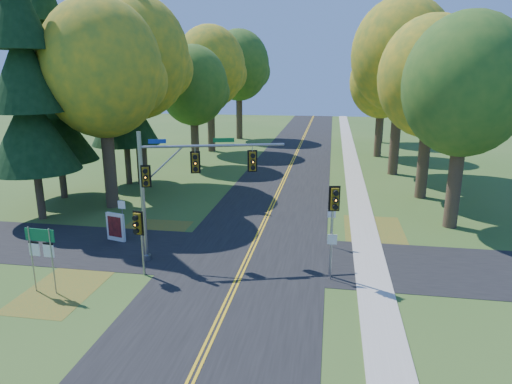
% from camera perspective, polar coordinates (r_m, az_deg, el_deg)
% --- Properties ---
extents(ground, '(160.00, 160.00, 0.00)m').
position_cam_1_polar(ground, '(22.28, -1.86, -10.02)').
color(ground, '#30511C').
rests_on(ground, ground).
extents(road_main, '(8.00, 160.00, 0.02)m').
position_cam_1_polar(road_main, '(22.27, -1.86, -9.99)').
color(road_main, black).
rests_on(road_main, ground).
extents(road_cross, '(60.00, 6.00, 0.02)m').
position_cam_1_polar(road_cross, '(24.07, -0.92, -8.02)').
color(road_cross, black).
rests_on(road_cross, ground).
extents(centerline_left, '(0.10, 160.00, 0.01)m').
position_cam_1_polar(centerline_left, '(22.29, -2.11, -9.94)').
color(centerline_left, gold).
rests_on(centerline_left, road_main).
extents(centerline_right, '(0.10, 160.00, 0.01)m').
position_cam_1_polar(centerline_right, '(22.25, -1.60, -9.98)').
color(centerline_right, gold).
rests_on(centerline_right, road_main).
extents(sidewalk_east, '(1.60, 160.00, 0.06)m').
position_cam_1_polar(sidewalk_east, '(22.01, 14.48, -10.76)').
color(sidewalk_east, '#9E998E').
rests_on(sidewalk_east, ground).
extents(leaf_patch_w_near, '(4.00, 6.00, 0.00)m').
position_cam_1_polar(leaf_patch_w_near, '(27.66, -13.58, -5.35)').
color(leaf_patch_w_near, brown).
rests_on(leaf_patch_w_near, ground).
extents(leaf_patch_e, '(3.50, 8.00, 0.00)m').
position_cam_1_polar(leaf_patch_e, '(27.60, 14.72, -5.48)').
color(leaf_patch_e, brown).
rests_on(leaf_patch_e, ground).
extents(leaf_patch_w_far, '(3.00, 5.00, 0.00)m').
position_cam_1_polar(leaf_patch_w_far, '(22.43, -23.01, -11.09)').
color(leaf_patch_w_far, brown).
rests_on(leaf_patch_w_far, ground).
extents(tree_w_a, '(8.00, 8.00, 14.15)m').
position_cam_1_polar(tree_w_a, '(32.88, -18.57, 14.33)').
color(tree_w_a, '#38281C').
rests_on(tree_w_a, ground).
extents(tree_e_a, '(7.20, 7.20, 12.73)m').
position_cam_1_polar(tree_e_a, '(29.57, 24.81, 11.92)').
color(tree_e_a, '#38281C').
rests_on(tree_e_a, ground).
extents(tree_w_b, '(8.60, 8.60, 15.38)m').
position_cam_1_polar(tree_w_b, '(39.39, -14.68, 15.87)').
color(tree_w_b, '#38281C').
rests_on(tree_w_b, ground).
extents(tree_e_b, '(7.60, 7.60, 13.33)m').
position_cam_1_polar(tree_e_b, '(36.06, 21.15, 13.16)').
color(tree_e_b, '#38281C').
rests_on(tree_e_b, ground).
extents(tree_w_c, '(6.80, 6.80, 11.91)m').
position_cam_1_polar(tree_w_c, '(46.32, -7.77, 12.99)').
color(tree_w_c, '#38281C').
rests_on(tree_w_c, ground).
extents(tree_e_c, '(8.80, 8.80, 15.79)m').
position_cam_1_polar(tree_e_c, '(43.91, 17.82, 15.89)').
color(tree_e_c, '#38281C').
rests_on(tree_e_c, ground).
extents(tree_w_d, '(8.20, 8.20, 14.56)m').
position_cam_1_polar(tree_w_d, '(54.84, -5.69, 15.24)').
color(tree_w_d, '#38281C').
rests_on(tree_w_d, ground).
extents(tree_e_d, '(7.00, 7.00, 12.32)m').
position_cam_1_polar(tree_e_d, '(52.95, 15.55, 13.14)').
color(tree_e_d, '#38281C').
rests_on(tree_e_d, ground).
extents(tree_w_e, '(8.40, 8.40, 14.97)m').
position_cam_1_polar(tree_w_e, '(65.19, -2.07, 15.50)').
color(tree_w_e, '#38281C').
rests_on(tree_w_e, ground).
extents(tree_e_e, '(7.80, 7.80, 13.74)m').
position_cam_1_polar(tree_e_e, '(63.71, 15.76, 14.19)').
color(tree_e_e, '#38281C').
rests_on(tree_e_e, ground).
extents(pine_a, '(5.60, 5.60, 19.48)m').
position_cam_1_polar(pine_a, '(31.76, -26.95, 12.98)').
color(pine_a, '#38281C').
rests_on(pine_a, ground).
extents(pine_b, '(5.60, 5.60, 17.31)m').
position_cam_1_polar(pine_b, '(36.76, -24.09, 11.74)').
color(pine_b, '#38281C').
rests_on(pine_b, ground).
extents(pine_c, '(5.60, 5.60, 20.56)m').
position_cam_1_polar(pine_c, '(39.64, -16.53, 14.76)').
color(pine_c, '#38281C').
rests_on(pine_c, ground).
extents(traffic_mast, '(7.00, 2.45, 6.59)m').
position_cam_1_polar(traffic_mast, '(22.81, -9.65, 1.66)').
color(traffic_mast, gray).
rests_on(traffic_mast, ground).
extents(east_signal_pole, '(0.51, 0.60, 4.47)m').
position_cam_1_polar(east_signal_pole, '(20.74, 9.68, -2.11)').
color(east_signal_pole, '#97999F').
rests_on(east_signal_pole, ground).
extents(ped_signal_pole, '(0.51, 0.59, 3.24)m').
position_cam_1_polar(ped_signal_pole, '(21.64, -14.43, -4.40)').
color(ped_signal_pole, gray).
rests_on(ped_signal_pole, ground).
extents(route_sign_cluster, '(1.40, 0.15, 2.99)m').
position_cam_1_polar(route_sign_cluster, '(21.66, -25.29, -6.22)').
color(route_sign_cluster, gray).
rests_on(route_sign_cluster, ground).
extents(info_kiosk, '(1.19, 0.46, 1.64)m').
position_cam_1_polar(info_kiosk, '(27.09, -17.13, -4.22)').
color(info_kiosk, silver).
rests_on(info_kiosk, ground).
extents(reg_sign_e_north, '(0.43, 0.06, 2.24)m').
position_cam_1_polar(reg_sign_e_north, '(25.09, 9.41, -3.54)').
color(reg_sign_e_north, gray).
rests_on(reg_sign_e_north, ground).
extents(reg_sign_e_south, '(0.44, 0.07, 2.30)m').
position_cam_1_polar(reg_sign_e_south, '(21.22, 9.45, -6.90)').
color(reg_sign_e_south, gray).
rests_on(reg_sign_e_south, ground).
extents(reg_sign_w, '(0.44, 0.07, 2.30)m').
position_cam_1_polar(reg_sign_w, '(27.28, -16.39, -2.36)').
color(reg_sign_w, gray).
rests_on(reg_sign_w, ground).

